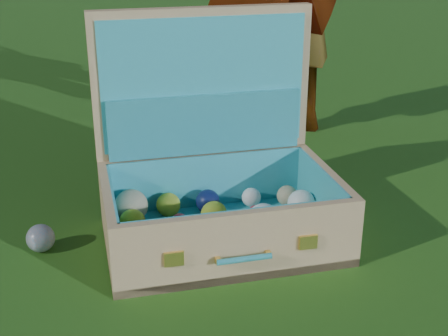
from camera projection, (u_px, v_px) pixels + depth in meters
ground at (198, 261)px, 1.66m from camera, size 60.00×60.00×0.00m
stray_ball at (41, 238)px, 1.70m from camera, size 0.08×0.08×0.08m
suitcase at (215, 176)px, 1.76m from camera, size 0.75×0.64×0.62m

